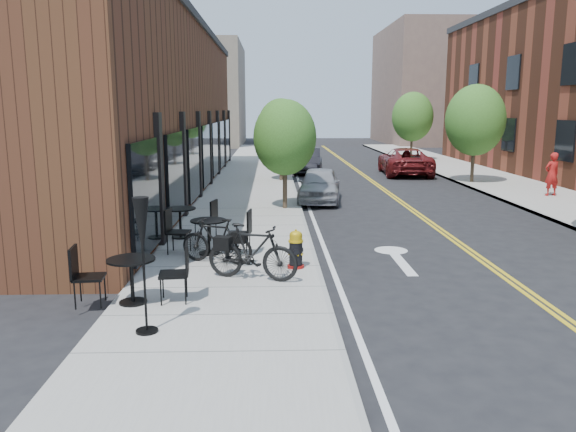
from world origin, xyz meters
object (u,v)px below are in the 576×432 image
object	(u,v)px
parked_car_a	(319,185)
bicycle_left	(217,241)
parked_car_c	(303,156)
patio_umbrella	(142,237)
bistro_set_a	(132,274)
bistro_set_b	(209,232)
fire_hydrant	(296,249)
pedestrian	(552,174)
bistro_set_c	(180,218)
bicycle_right	(252,252)
parked_car_b	(307,161)
parked_car_far	(405,161)

from	to	relation	value
parked_car_a	bicycle_left	bearing A→B (deg)	-101.60
parked_car_c	patio_umbrella	bearing A→B (deg)	-100.45
bistro_set_a	bistro_set_b	bearing A→B (deg)	68.24
fire_hydrant	bicycle_left	size ratio (longest dim) A/B	0.50
bistro_set_a	pedestrian	xyz separation A→B (m)	(13.85, 12.44, 0.33)
patio_umbrella	parked_car_a	bearing A→B (deg)	73.86
parked_car_c	bistro_set_c	bearing A→B (deg)	-104.61
bicycle_right	bistro_set_a	size ratio (longest dim) A/B	0.96
bicycle_right	parked_car_c	xyz separation A→B (m)	(2.40, 23.85, -0.02)
fire_hydrant	bistro_set_c	bearing A→B (deg)	117.48
bistro_set_b	parked_car_a	size ratio (longest dim) A/B	0.52
parked_car_b	parked_car_c	distance (m)	3.17
fire_hydrant	parked_car_far	world-z (taller)	parked_car_far
fire_hydrant	bicycle_right	bearing A→B (deg)	-154.62
bistro_set_c	parked_car_a	world-z (taller)	parked_car_a
bicycle_right	parked_car_b	bearing A→B (deg)	11.43
bicycle_left	bicycle_right	distance (m)	1.53
bistro_set_c	parked_car_far	bearing A→B (deg)	72.49
bistro_set_b	pedestrian	xyz separation A→B (m)	(12.85, 8.94, 0.33)
bistro_set_b	parked_car_a	world-z (taller)	parked_car_a
bistro_set_a	parked_car_far	world-z (taller)	parked_car_far
fire_hydrant	bistro_set_b	world-z (taller)	bistro_set_b
bicycle_right	patio_umbrella	xyz separation A→B (m)	(-1.58, -2.74, 0.96)
parked_car_c	pedestrian	xyz separation A→B (m)	(9.33, -12.78, 0.31)
bicycle_right	pedestrian	distance (m)	16.13
fire_hydrant	parked_car_far	bearing A→B (deg)	52.48
bistro_set_b	pedestrian	world-z (taller)	pedestrian
bistro_set_b	pedestrian	distance (m)	15.66
bistro_set_c	parked_car_b	bearing A→B (deg)	89.51
bistro_set_a	parked_car_c	xyz separation A→B (m)	(4.52, 25.22, 0.02)
bistro_set_b	parked_car_far	distance (m)	19.64
bicycle_right	parked_car_a	xyz separation A→B (m)	(2.28, 10.59, -0.04)
parked_car_a	parked_car_c	size ratio (longest dim) A/B	0.83
pedestrian	bicycle_right	bearing A→B (deg)	30.45
fire_hydrant	patio_umbrella	world-z (taller)	patio_umbrella
bicycle_right	pedestrian	bearing A→B (deg)	-28.55
bistro_set_c	patio_umbrella	distance (m)	6.72
bicycle_right	parked_car_c	world-z (taller)	parked_car_c
bicycle_left	parked_car_far	xyz separation A→B (m)	(8.63, 18.36, 0.10)
bicycle_left	patio_umbrella	bearing A→B (deg)	10.58
bistro_set_c	patio_umbrella	bearing A→B (deg)	-71.05
bicycle_right	parked_car_b	world-z (taller)	parked_car_b
bistro_set_b	parked_car_far	size ratio (longest dim) A/B	0.38
bicycle_right	parked_car_c	distance (m)	23.97
patio_umbrella	parked_car_b	size ratio (longest dim) A/B	0.51
parked_car_b	parked_car_c	world-z (taller)	parked_car_b
parked_car_c	parked_car_far	size ratio (longest dim) A/B	0.88
bicycle_left	pedestrian	xyz separation A→B (m)	(12.58, 9.80, 0.35)
parked_car_c	parked_car_far	distance (m)	6.83
bistro_set_b	patio_umbrella	bearing A→B (deg)	-87.78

